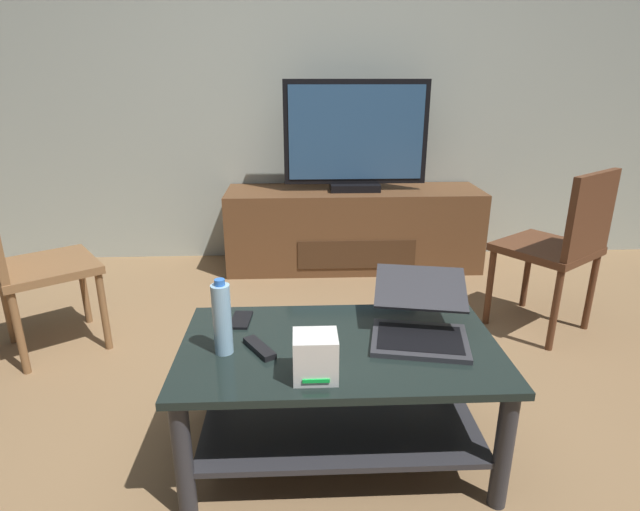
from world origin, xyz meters
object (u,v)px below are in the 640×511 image
laptop (420,318)px  water_bottle_near (222,318)px  media_cabinet (353,228)px  television (356,138)px  coffee_table (339,379)px  router_box (315,356)px  tv_remote (259,348)px  dining_chair (562,243)px  cell_phone (241,320)px  side_chair (27,260)px

laptop → water_bottle_near: size_ratio=1.78×
media_cabinet → television: size_ratio=1.84×
coffee_table → router_box: router_box is taller
tv_remote → water_bottle_near: bearing=150.0°
media_cabinet → router_box: 2.24m
media_cabinet → dining_chair: bearing=-48.0°
media_cabinet → tv_remote: bearing=-104.9°
media_cabinet → television: 0.65m
water_bottle_near → cell_phone: 0.26m
water_bottle_near → tv_remote: (0.12, 0.00, -0.12)m
coffee_table → water_bottle_near: water_bottle_near is taller
water_bottle_near → side_chair: bearing=141.0°
dining_chair → cell_phone: size_ratio=6.42×
side_chair → laptop: size_ratio=1.85×
media_cabinet → television: (0.00, -0.02, 0.65)m
television → router_box: 2.24m
television → dining_chair: (0.97, -1.06, -0.42)m
router_box → water_bottle_near: 0.35m
side_chair → router_box: 1.71m
dining_chair → tv_remote: size_ratio=5.62×
media_cabinet → cell_phone: (-0.62, -1.80, 0.18)m
laptop → water_bottle_near: bearing=-171.7°
laptop → water_bottle_near: water_bottle_near is taller
television → cell_phone: (-0.62, -1.78, -0.47)m
dining_chair → laptop: bearing=-138.0°
dining_chair → side_chair: (-2.69, -0.09, -0.02)m
side_chair → coffee_table: bearing=-29.5°
side_chair → laptop: side_chair is taller
media_cabinet → water_bottle_near: bearing=-107.9°
media_cabinet → side_chair: 2.09m
media_cabinet → dining_chair: size_ratio=2.01×
laptop → tv_remote: size_ratio=2.94×
coffee_table → media_cabinet: bearing=82.5°
media_cabinet → tv_remote: (-0.54, -2.03, 0.18)m
cell_phone → tv_remote: bearing=-65.0°
side_chair → water_bottle_near: side_chair is taller
coffee_table → water_bottle_near: (-0.39, -0.04, 0.27)m
water_bottle_near → tv_remote: size_ratio=1.65×
tv_remote → television: bearing=43.2°
television → router_box: bearing=-99.3°
side_chair → laptop: bearing=-23.6°
cell_phone → water_bottle_near: bearing=-93.9°
television → dining_chair: bearing=-47.4°
television → dining_chair: television is taller
coffee_table → laptop: laptop is taller
laptop → coffee_table: bearing=-167.9°
television → router_box: size_ratio=6.81×
router_box → water_bottle_near: water_bottle_near is taller
media_cabinet → tv_remote: 2.11m
dining_chair → side_chair: dining_chair is taller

